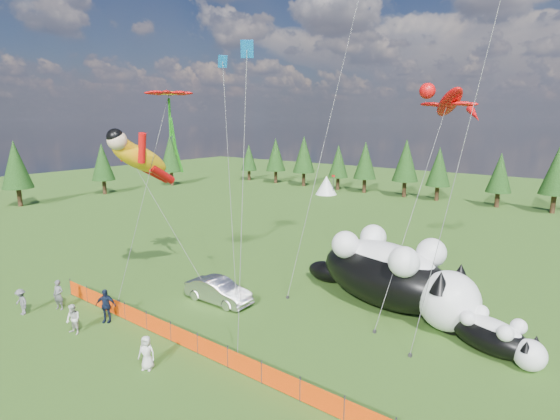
# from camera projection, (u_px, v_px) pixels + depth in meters

# --- Properties ---
(ground) EXTENTS (160.00, 160.00, 0.00)m
(ground) POSITION_uv_depth(u_px,v_px,m) (227.00, 325.00, 24.03)
(ground) COLOR #103609
(ground) RESTS_ON ground
(safety_fence) EXTENTS (22.06, 0.06, 1.10)m
(safety_fence) POSITION_uv_depth(u_px,v_px,m) (184.00, 338.00, 21.60)
(safety_fence) COLOR #262626
(safety_fence) RESTS_ON ground
(tree_line) EXTENTS (90.00, 4.00, 8.00)m
(tree_line) POSITION_uv_depth(u_px,v_px,m) (462.00, 174.00, 58.27)
(tree_line) COLOR black
(tree_line) RESTS_ON ground
(festival_tents) EXTENTS (50.00, 3.20, 2.80)m
(festival_tents) POSITION_uv_depth(u_px,v_px,m) (550.00, 209.00, 48.39)
(festival_tents) COLOR white
(festival_tents) RESTS_ON ground
(cat_large) EXTENTS (12.06, 6.34, 4.41)m
(cat_large) POSITION_uv_depth(u_px,v_px,m) (392.00, 274.00, 26.02)
(cat_large) COLOR black
(cat_large) RESTS_ON ground
(cat_small) EXTENTS (5.25, 3.06, 1.95)m
(cat_small) POSITION_uv_depth(u_px,v_px,m) (495.00, 336.00, 20.92)
(cat_small) COLOR black
(cat_small) RESTS_ON ground
(car) EXTENTS (4.55, 1.72, 1.48)m
(car) POSITION_uv_depth(u_px,v_px,m) (218.00, 291.00, 26.94)
(car) COLOR silver
(car) RESTS_ON ground
(spectator_a) EXTENTS (0.78, 0.65, 1.82)m
(spectator_a) POSITION_uv_depth(u_px,v_px,m) (58.00, 295.00, 25.88)
(spectator_a) COLOR #5A5A5F
(spectator_a) RESTS_ON ground
(spectator_b) EXTENTS (0.85, 0.56, 1.64)m
(spectator_b) POSITION_uv_depth(u_px,v_px,m) (73.00, 320.00, 22.90)
(spectator_b) COLOR beige
(spectator_b) RESTS_ON ground
(spectator_c) EXTENTS (1.26, 1.13, 1.93)m
(spectator_c) POSITION_uv_depth(u_px,v_px,m) (106.00, 306.00, 24.26)
(spectator_c) COLOR #121B32
(spectator_c) RESTS_ON ground
(spectator_d) EXTENTS (1.04, 0.59, 1.56)m
(spectator_d) POSITION_uv_depth(u_px,v_px,m) (21.00, 302.00, 25.21)
(spectator_d) COLOR #5A5A5F
(spectator_d) RESTS_ON ground
(spectator_e) EXTENTS (0.93, 0.80, 1.60)m
(spectator_e) POSITION_uv_depth(u_px,v_px,m) (147.00, 353.00, 19.66)
(spectator_e) COLOR beige
(spectator_e) RESTS_ON ground
(superhero_kite) EXTENTS (7.30, 4.71, 11.53)m
(superhero_kite) POSITION_uv_depth(u_px,v_px,m) (140.00, 158.00, 27.46)
(superhero_kite) COLOR #F4AC0C
(superhero_kite) RESTS_ON ground
(gecko_kite) EXTENTS (5.77, 12.01, 14.68)m
(gecko_kite) POSITION_uv_depth(u_px,v_px,m) (449.00, 102.00, 27.03)
(gecko_kite) COLOR red
(gecko_kite) RESTS_ON ground
(flower_kite) EXTENTS (3.72, 6.20, 13.31)m
(flower_kite) POSITION_uv_depth(u_px,v_px,m) (169.00, 96.00, 27.46)
(flower_kite) COLOR red
(flower_kite) RESTS_ON ground
(diamond_kite_a) EXTENTS (4.03, 3.56, 15.64)m
(diamond_kite_a) POSITION_uv_depth(u_px,v_px,m) (223.00, 72.00, 27.10)
(diamond_kite_a) COLOR blue
(diamond_kite_a) RESTS_ON ground
(diamond_kite_c) EXTENTS (2.23, 3.39, 15.29)m
(diamond_kite_c) POSITION_uv_depth(u_px,v_px,m) (247.00, 60.00, 20.82)
(diamond_kite_c) COLOR blue
(diamond_kite_c) RESTS_ON ground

